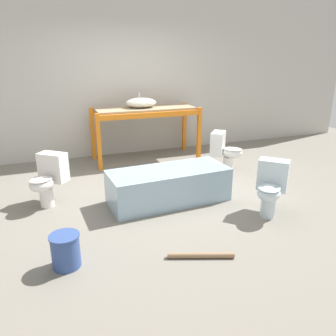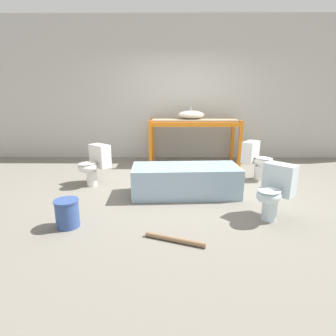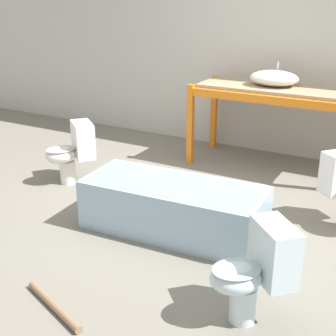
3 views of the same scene
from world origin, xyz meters
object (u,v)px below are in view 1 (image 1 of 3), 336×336
(sink_basin, at_px, (141,103))
(toilet_near, at_px, (48,177))
(toilet_far, at_px, (224,149))
(toilet_extra, at_px, (271,185))
(bucket_white, at_px, (66,250))
(bathtub_main, at_px, (169,183))

(sink_basin, distance_m, toilet_near, 2.43)
(toilet_far, distance_m, toilet_extra, 1.67)
(sink_basin, bearing_deg, bucket_white, -118.10)
(bucket_white, bearing_deg, toilet_near, 93.42)
(sink_basin, relative_size, bucket_white, 1.73)
(sink_basin, xyz_separation_m, toilet_far, (1.11, -1.18, -0.69))
(bathtub_main, distance_m, toilet_extra, 1.31)
(toilet_extra, bearing_deg, toilet_near, -161.21)
(bathtub_main, height_order, toilet_near, toilet_near)
(toilet_extra, xyz_separation_m, bucket_white, (-2.44, -0.24, -0.21))
(toilet_far, relative_size, bucket_white, 2.06)
(sink_basin, relative_size, toilet_extra, 0.84)
(bucket_white, bearing_deg, bathtub_main, 36.43)
(toilet_near, distance_m, toilet_far, 2.86)
(toilet_near, distance_m, bucket_white, 1.52)
(toilet_far, bearing_deg, bucket_white, 164.03)
(sink_basin, xyz_separation_m, toilet_near, (-1.73, -1.56, -0.69))
(bucket_white, bearing_deg, toilet_extra, 5.59)
(sink_basin, bearing_deg, bathtub_main, -96.27)
(bathtub_main, bearing_deg, sink_basin, 80.47)
(toilet_far, bearing_deg, sink_basin, 82.62)
(sink_basin, distance_m, bathtub_main, 2.19)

